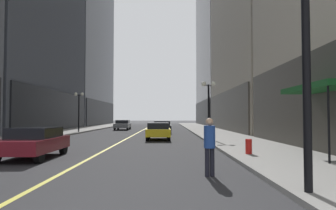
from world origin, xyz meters
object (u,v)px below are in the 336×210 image
Objects in this scene: pedestrian_in_blue_hoodie at (210,142)px; fire_hydrant_right at (249,148)px; car_yellow at (159,130)px; car_black at (163,126)px; traffic_light_near_right at (259,28)px; car_grey at (123,124)px; car_maroon at (35,141)px; street_lamp_left_far at (80,103)px; street_lamp_right_mid at (209,97)px.

pedestrian_in_blue_hoodie is 2.18× the size of fire_hydrant_right.
car_black is at bearing 89.30° from car_yellow.
car_black is at bearing 95.72° from traffic_light_near_right.
car_grey is (-5.53, 8.19, -0.00)m from car_black.
car_black reaches higher than fire_hydrant_right.
car_yellow is at bearing -72.99° from car_grey.
car_grey is 32.88m from pedestrian_in_blue_hoodie.
car_yellow is 2.40× the size of pedestrian_in_blue_hoodie.
car_maroon reaches higher than fire_hydrant_right.
car_maroon is 5.07× the size of fire_hydrant_right.
traffic_light_near_right reaches higher than pedestrian_in_blue_hoodie.
car_black is 9.88m from car_grey.
car_maroon is 28.07m from car_grey.
street_lamp_left_far is 16.43m from street_lamp_right_mid.
car_grey is 1.05× the size of street_lamp_right_mid.
street_lamp_right_mid is at bearing -11.35° from car_yellow.
car_maroon is 0.87× the size of car_grey.
car_black is 23.92m from pedestrian_in_blue_hoodie.
street_lamp_left_far reaches higher than car_maroon.
pedestrian_in_blue_hoodie is 13.88m from street_lamp_right_mid.
car_maroon is 13.30m from street_lamp_right_mid.
pedestrian_in_blue_hoodie is at bearing -65.27° from street_lamp_left_far.
car_black is at bearing -0.15° from street_lamp_left_far.
car_black is 1.03× the size of car_grey.
street_lamp_right_mid is at bearing 93.07° from fire_hydrant_right.
car_grey reaches higher than fire_hydrant_right.
fire_hydrant_right is at bearing -55.85° from street_lamp_left_far.
street_lamp_right_mid is (12.80, -10.30, 0.00)m from street_lamp_left_far.
car_black is 9.46m from street_lamp_left_far.
car_maroon is 10.54m from traffic_light_near_right.
traffic_light_near_right reaches higher than street_lamp_right_mid.
pedestrian_in_blue_hoodie is 4.89m from fire_hydrant_right.
street_lamp_right_mid is 5.54× the size of fire_hydrant_right.
car_yellow is at bearing 99.30° from traffic_light_near_right.
car_black is (5.15, 19.88, 0.00)m from car_maroon.
car_yellow is 0.94× the size of street_lamp_right_mid.
fire_hydrant_right is (4.30, -10.08, -0.32)m from car_yellow.
pedestrian_in_blue_hoodie reaches higher than fire_hydrant_right.
traffic_light_near_right is (0.76, -2.47, 2.72)m from pedestrian_in_blue_hoodie.
car_yellow is (5.03, 10.37, -0.00)m from car_maroon.
traffic_light_near_right is at bearing -39.57° from car_maroon.
car_grey is (-5.41, 17.69, 0.00)m from car_yellow.
traffic_light_near_right is at bearing -76.69° from car_grey.
traffic_light_near_right is at bearing -72.95° from pedestrian_in_blue_hoodie.
fire_hydrant_right is at bearing 61.58° from pedestrian_in_blue_hoodie.
car_grey is at bearing 66.28° from street_lamp_left_far.
street_lamp_left_far is 23.87m from fire_hydrant_right.
fire_hydrant_right is (9.71, -27.77, -0.32)m from car_grey.
pedestrian_in_blue_hoodie is (7.03, -3.97, 0.30)m from car_maroon.
car_yellow is 18.50m from car_grey.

